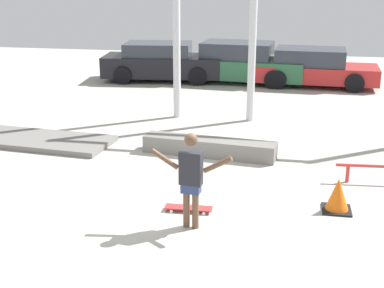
{
  "coord_description": "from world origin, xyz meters",
  "views": [
    {
      "loc": [
        2.04,
        -8.44,
        3.83
      ],
      "look_at": [
        0.25,
        1.12,
        0.7
      ],
      "focal_mm": 50.0,
      "sensor_mm": 36.0,
      "label": 1
    }
  ],
  "objects_px": {
    "skateboarder": "(191,176)",
    "skateboard": "(189,208)",
    "parked_car_black": "(162,62)",
    "parked_car_red": "(313,68)",
    "grind_box": "(209,147)",
    "traffic_cone": "(338,195)",
    "manual_pad": "(42,141)",
    "parked_car_green": "(241,63)"
  },
  "relations": [
    {
      "from": "skateboarder",
      "to": "skateboard",
      "type": "relative_size",
      "value": 1.92
    },
    {
      "from": "skateboarder",
      "to": "skateboard",
      "type": "height_order",
      "value": "skateboarder"
    },
    {
      "from": "skateboarder",
      "to": "parked_car_black",
      "type": "bearing_deg",
      "value": 112.65
    },
    {
      "from": "skateboard",
      "to": "parked_car_red",
      "type": "xyz_separation_m",
      "value": [
        2.31,
        11.09,
        0.57
      ]
    },
    {
      "from": "grind_box",
      "to": "traffic_cone",
      "type": "bearing_deg",
      "value": -43.56
    },
    {
      "from": "skateboarder",
      "to": "parked_car_black",
      "type": "relative_size",
      "value": 0.35
    },
    {
      "from": "manual_pad",
      "to": "skateboarder",
      "type": "bearing_deg",
      "value": -40.48
    },
    {
      "from": "parked_car_red",
      "to": "traffic_cone",
      "type": "xyz_separation_m",
      "value": [
        0.14,
        -10.59,
        -0.35
      ]
    },
    {
      "from": "skateboard",
      "to": "traffic_cone",
      "type": "relative_size",
      "value": 1.4
    },
    {
      "from": "grind_box",
      "to": "parked_car_black",
      "type": "distance_m",
      "value": 8.71
    },
    {
      "from": "skateboard",
      "to": "skateboarder",
      "type": "bearing_deg",
      "value": -77.08
    },
    {
      "from": "grind_box",
      "to": "skateboard",
      "type": "bearing_deg",
      "value": -87.88
    },
    {
      "from": "parked_car_black",
      "to": "parked_car_red",
      "type": "bearing_deg",
      "value": -5.67
    },
    {
      "from": "skateboard",
      "to": "parked_car_green",
      "type": "height_order",
      "value": "parked_car_green"
    },
    {
      "from": "skateboard",
      "to": "parked_car_green",
      "type": "xyz_separation_m",
      "value": [
        -0.26,
        11.27,
        0.63
      ]
    },
    {
      "from": "skateboard",
      "to": "parked_car_black",
      "type": "bearing_deg",
      "value": 104.06
    },
    {
      "from": "parked_car_black",
      "to": "traffic_cone",
      "type": "relative_size",
      "value": 7.78
    },
    {
      "from": "skateboarder",
      "to": "manual_pad",
      "type": "bearing_deg",
      "value": 146.34
    },
    {
      "from": "grind_box",
      "to": "parked_car_red",
      "type": "bearing_deg",
      "value": 73.53
    },
    {
      "from": "grind_box",
      "to": "manual_pad",
      "type": "bearing_deg",
      "value": 178.02
    },
    {
      "from": "manual_pad",
      "to": "parked_car_black",
      "type": "xyz_separation_m",
      "value": [
        0.95,
        8.01,
        0.61
      ]
    },
    {
      "from": "grind_box",
      "to": "parked_car_black",
      "type": "relative_size",
      "value": 0.65
    },
    {
      "from": "skateboard",
      "to": "parked_car_black",
      "type": "relative_size",
      "value": 0.18
    },
    {
      "from": "skateboard",
      "to": "traffic_cone",
      "type": "height_order",
      "value": "traffic_cone"
    },
    {
      "from": "parked_car_black",
      "to": "traffic_cone",
      "type": "bearing_deg",
      "value": -67.99
    },
    {
      "from": "grind_box",
      "to": "parked_car_black",
      "type": "height_order",
      "value": "parked_car_black"
    },
    {
      "from": "manual_pad",
      "to": "traffic_cone",
      "type": "xyz_separation_m",
      "value": [
        6.54,
        -2.57,
        0.22
      ]
    },
    {
      "from": "grind_box",
      "to": "parked_car_red",
      "type": "height_order",
      "value": "parked_car_red"
    },
    {
      "from": "grind_box",
      "to": "parked_car_green",
      "type": "height_order",
      "value": "parked_car_green"
    },
    {
      "from": "parked_car_green",
      "to": "parked_car_red",
      "type": "xyz_separation_m",
      "value": [
        2.56,
        -0.18,
        -0.06
      ]
    },
    {
      "from": "skateboarder",
      "to": "skateboard",
      "type": "bearing_deg",
      "value": 111.56
    },
    {
      "from": "skateboard",
      "to": "parked_car_black",
      "type": "height_order",
      "value": "parked_car_black"
    },
    {
      "from": "traffic_cone",
      "to": "skateboard",
      "type": "bearing_deg",
      "value": -168.64
    },
    {
      "from": "manual_pad",
      "to": "traffic_cone",
      "type": "relative_size",
      "value": 5.66
    },
    {
      "from": "grind_box",
      "to": "parked_car_green",
      "type": "xyz_separation_m",
      "value": [
        -0.15,
        8.35,
        0.51
      ]
    },
    {
      "from": "parked_car_black",
      "to": "parked_car_red",
      "type": "height_order",
      "value": "parked_car_black"
    },
    {
      "from": "skateboarder",
      "to": "grind_box",
      "type": "xyz_separation_m",
      "value": [
        -0.26,
        3.48,
        -0.68
      ]
    },
    {
      "from": "skateboard",
      "to": "traffic_cone",
      "type": "bearing_deg",
      "value": 9.54
    },
    {
      "from": "parked_car_black",
      "to": "traffic_cone",
      "type": "xyz_separation_m",
      "value": [
        5.59,
        -10.57,
        -0.39
      ]
    },
    {
      "from": "parked_car_black",
      "to": "traffic_cone",
      "type": "distance_m",
      "value": 11.97
    },
    {
      "from": "parked_car_red",
      "to": "parked_car_green",
      "type": "bearing_deg",
      "value": 178.68
    },
    {
      "from": "grind_box",
      "to": "parked_car_green",
      "type": "bearing_deg",
      "value": 91.02
    }
  ]
}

